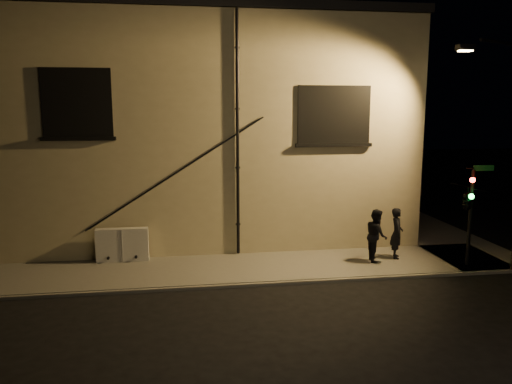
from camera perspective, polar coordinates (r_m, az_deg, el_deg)
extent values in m
plane|color=black|center=(15.43, 6.02, -10.29)|extent=(90.00, 90.00, 0.00)
cube|color=#5C5A53|center=(16.38, -5.67, -8.86)|extent=(20.00, 3.00, 0.12)
cube|color=#5C5A53|center=(24.83, 15.95, -2.79)|extent=(3.00, 16.00, 0.12)
cube|color=tan|center=(23.05, -6.84, 7.09)|extent=(16.00, 12.00, 8.50)
cube|color=black|center=(23.28, -7.07, 17.98)|extent=(16.20, 12.20, 0.30)
cube|color=black|center=(17.31, -19.78, 9.60)|extent=(2.20, 0.10, 2.20)
cube|color=#A5B28C|center=(17.32, -19.77, 9.60)|extent=(1.98, 0.05, 1.98)
cube|color=black|center=(17.82, 8.90, 8.74)|extent=(2.60, 0.10, 2.00)
cube|color=#A5B28C|center=(17.83, 8.89, 8.74)|extent=(2.38, 0.05, 1.78)
cylinder|color=black|center=(17.08, -2.12, 6.50)|extent=(0.11, 0.11, 8.30)
cylinder|color=black|center=(17.12, -9.44, 1.97)|extent=(5.96, 0.04, 3.75)
cylinder|color=black|center=(17.11, -9.04, 2.18)|extent=(5.96, 0.04, 3.75)
cube|color=beige|center=(17.44, -15.02, -5.85)|extent=(1.72, 0.29, 1.13)
imported|color=black|center=(17.82, 15.79, -4.54)|extent=(0.60, 0.74, 1.75)
imported|color=black|center=(17.31, 13.60, -4.81)|extent=(0.80, 0.95, 1.77)
cylinder|color=black|center=(17.68, 23.27, -2.73)|extent=(0.12, 0.12, 3.16)
imported|color=black|center=(17.35, 23.01, -0.68)|extent=(0.52, 1.92, 0.77)
sphere|color=#FF140C|center=(17.11, 23.52, 1.27)|extent=(0.17, 0.17, 0.17)
sphere|color=#14FF3F|center=(17.19, 23.40, -0.47)|extent=(0.17, 0.17, 0.17)
cube|color=#0C4C1E|center=(17.62, 24.59, 2.51)|extent=(0.70, 0.03, 0.18)
cylinder|color=black|center=(17.61, 26.12, 15.13)|extent=(1.97, 1.07, 0.10)
cube|color=black|center=(17.63, 22.83, 14.99)|extent=(0.55, 0.28, 0.18)
cube|color=#FFC672|center=(17.62, 22.81, 14.67)|extent=(0.42, 0.20, 0.04)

